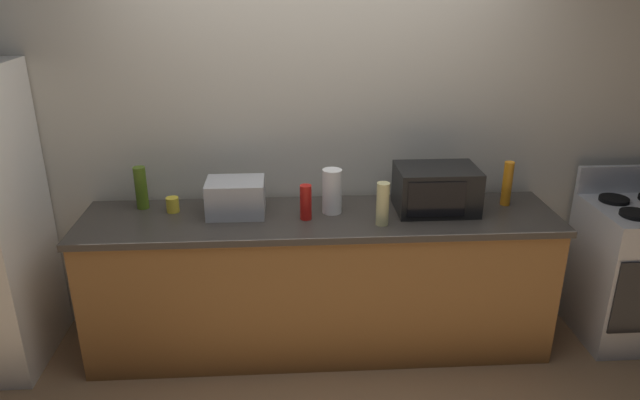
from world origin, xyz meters
The scene contains 12 objects.
ground_plane centered at (0.00, 0.00, 0.00)m, with size 8.00×8.00×0.00m, color #93704C.
back_wall centered at (0.00, 0.81, 1.35)m, with size 6.40×0.10×2.70m, color beige.
counter_run centered at (0.00, 0.40, 0.45)m, with size 2.84×0.64×0.90m.
stove_range centered at (2.00, 0.40, 0.46)m, with size 0.60×0.61×1.08m.
microwave centered at (0.70, 0.45, 1.04)m, with size 0.48×0.35×0.27m.
toaster_oven centered at (-0.50, 0.46, 1.01)m, with size 0.34×0.26×0.21m, color #B7BABF.
paper_towel_roll centered at (0.07, 0.45, 1.04)m, with size 0.12×0.12×0.27m, color white.
bottle_hot_sauce centered at (-0.09, 0.36, 1.00)m, with size 0.07×0.07×0.21m, color red.
bottle_dish_soap centered at (1.16, 0.51, 1.04)m, with size 0.06×0.06×0.28m, color orange.
bottle_olive_oil centered at (-1.08, 0.59, 1.03)m, with size 0.07×0.07×0.26m, color #4C6B19.
bottle_vinegar centered at (0.35, 0.25, 1.03)m, with size 0.07×0.07×0.25m, color beige.
mug_yellow centered at (-0.88, 0.52, 0.95)m, with size 0.08×0.08×0.09m, color yellow.
Camera 1 is at (-0.19, -2.77, 2.25)m, focal length 32.57 mm.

